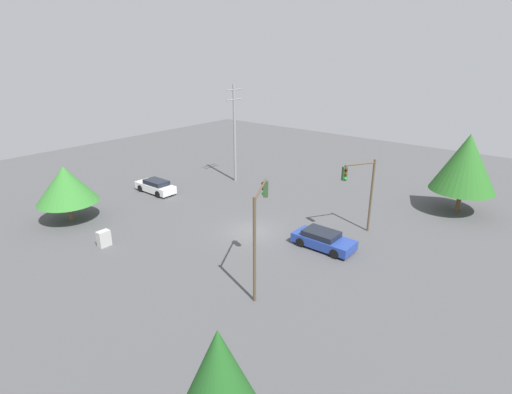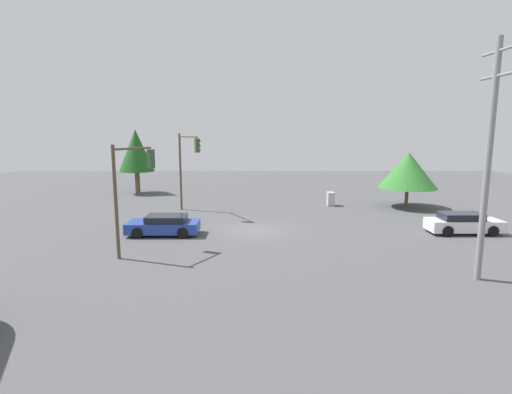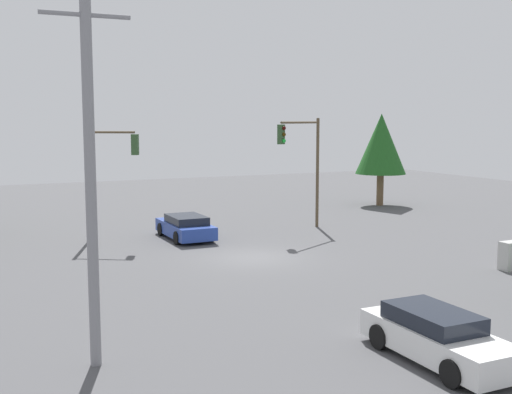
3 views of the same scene
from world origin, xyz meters
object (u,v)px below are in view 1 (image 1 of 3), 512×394
(sedan_blue, at_px, (323,240))
(electrical_cabinet, at_px, (104,239))
(sedan_white, at_px, (156,186))
(traffic_signal_main, at_px, (361,185))
(traffic_signal_cross, at_px, (259,220))

(sedan_blue, bearing_deg, electrical_cabinet, -51.54)
(sedan_blue, bearing_deg, sedan_white, -89.39)
(sedan_blue, distance_m, electrical_cabinet, 16.17)
(sedan_blue, height_order, sedan_white, sedan_white)
(sedan_white, bearing_deg, traffic_signal_main, -78.44)
(electrical_cabinet, bearing_deg, traffic_signal_cross, 104.30)
(sedan_blue, relative_size, traffic_signal_cross, 0.71)
(sedan_blue, xyz_separation_m, traffic_signal_cross, (6.94, -0.44, 3.77))
(sedan_white, bearing_deg, sedan_blue, -89.39)
(sedan_white, relative_size, traffic_signal_main, 0.78)
(traffic_signal_cross, bearing_deg, traffic_signal_main, -35.50)
(traffic_signal_cross, bearing_deg, electrical_cabinet, 75.13)
(electrical_cabinet, bearing_deg, traffic_signal_main, 136.14)
(traffic_signal_main, bearing_deg, traffic_signal_cross, 24.75)
(sedan_white, xyz_separation_m, electrical_cabinet, (9.85, 6.75, -0.06))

